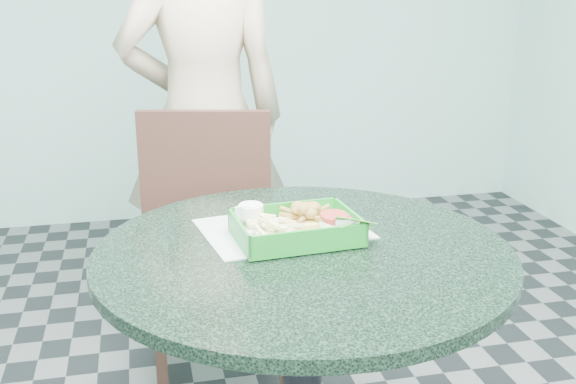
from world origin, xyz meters
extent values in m
cylinder|color=#20382C|center=(0.00, 0.00, 0.73)|extent=(0.96, 0.96, 0.03)
cube|color=#432910|center=(-0.13, 0.69, 0.45)|extent=(0.46, 0.46, 0.04)
cube|color=#432910|center=(-0.13, 0.90, 0.70)|extent=(0.46, 0.04, 0.46)
cube|color=#432910|center=(-0.33, 0.49, 0.21)|extent=(0.04, 0.04, 0.43)
cube|color=#432910|center=(0.07, 0.49, 0.21)|extent=(0.04, 0.04, 0.43)
cube|color=#432910|center=(-0.33, 0.89, 0.21)|extent=(0.04, 0.04, 0.43)
cube|color=#432910|center=(0.07, 0.89, 0.21)|extent=(0.04, 0.04, 0.43)
imported|color=tan|center=(-0.11, 1.09, 0.99)|extent=(0.72, 0.47, 1.97)
cube|color=#AEBCBA|center=(-0.02, 0.13, 0.75)|extent=(0.43, 0.35, 0.00)
cube|color=#168924|center=(0.00, 0.06, 0.76)|extent=(0.28, 0.21, 0.01)
cube|color=white|center=(0.00, 0.06, 0.76)|extent=(0.27, 0.19, 0.00)
cube|color=#168924|center=(0.00, 0.15, 0.79)|extent=(0.28, 0.01, 0.05)
cube|color=#168924|center=(0.00, -0.04, 0.79)|extent=(0.28, 0.01, 0.05)
cube|color=#168924|center=(0.13, 0.06, 0.79)|extent=(0.01, 0.21, 0.05)
cube|color=#168924|center=(-0.14, 0.06, 0.79)|extent=(0.01, 0.21, 0.05)
cylinder|color=#D0B457|center=(0.03, 0.09, 0.78)|extent=(0.11, 0.11, 0.02)
cylinder|color=white|center=(-0.09, 0.15, 0.80)|extent=(0.06, 0.06, 0.03)
cylinder|color=white|center=(-0.09, 0.15, 0.82)|extent=(0.05, 0.05, 0.00)
cylinder|color=white|center=(0.08, 0.03, 0.78)|extent=(0.08, 0.08, 0.03)
torus|color=#F1EDC9|center=(0.08, 0.03, 0.80)|extent=(0.07, 0.07, 0.01)
cylinder|color=#AE3327|center=(0.08, 0.03, 0.80)|extent=(0.07, 0.07, 0.01)
camera|label=1|loc=(-0.35, -1.39, 1.36)|focal=42.00mm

